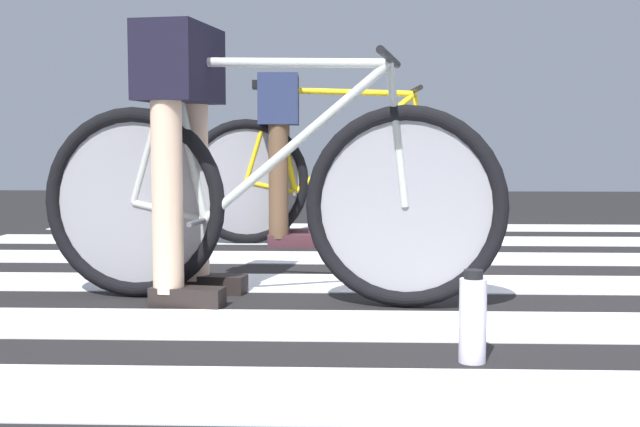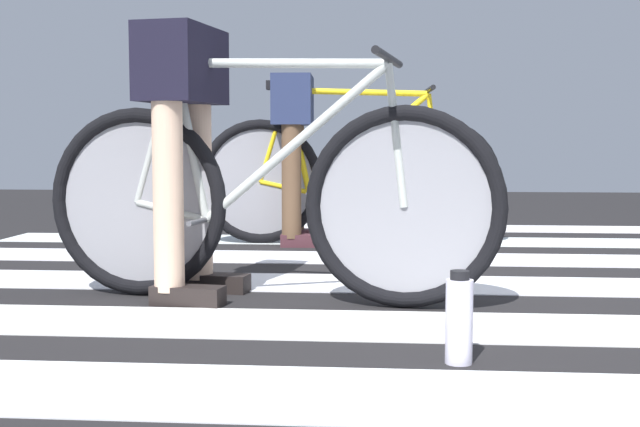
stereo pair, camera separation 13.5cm
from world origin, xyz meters
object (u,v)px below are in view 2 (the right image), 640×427
object	(u,v)px
bicycle_1_of_2	(264,197)
bicycle_2_of_2	(348,177)
cyclist_1_of_2	(184,124)
water_bottle	(459,319)
cyclist_2_of_2	(294,135)

from	to	relation	value
bicycle_1_of_2	bicycle_2_of_2	xyz separation A→B (m)	(0.22, 1.74, 0.00)
cyclist_1_of_2	water_bottle	distance (m)	1.39
bicycle_1_of_2	cyclist_2_of_2	distance (m)	1.75
water_bottle	cyclist_1_of_2	bearing A→B (deg)	137.86
bicycle_1_of_2	water_bottle	size ratio (longest dim) A/B	6.92
bicycle_1_of_2	water_bottle	world-z (taller)	bicycle_1_of_2
water_bottle	cyclist_2_of_2	bearing A→B (deg)	106.04
cyclist_1_of_2	water_bottle	world-z (taller)	cyclist_1_of_2
bicycle_2_of_2	cyclist_2_of_2	size ratio (longest dim) A/B	1.80
cyclist_1_of_2	bicycle_2_of_2	world-z (taller)	cyclist_1_of_2
bicycle_2_of_2	cyclist_2_of_2	distance (m)	0.39
bicycle_1_of_2	cyclist_2_of_2	size ratio (longest dim) A/B	1.79
cyclist_2_of_2	cyclist_1_of_2	bearing A→B (deg)	-100.06
bicycle_2_of_2	water_bottle	distance (m)	2.60
cyclist_1_of_2	water_bottle	xyz separation A→B (m)	(0.95, -0.86, -0.54)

